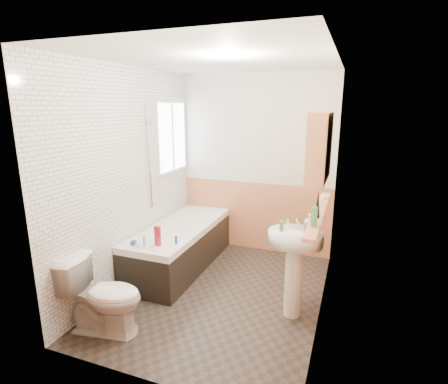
{
  "coord_description": "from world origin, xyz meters",
  "views": [
    {
      "loc": [
        1.31,
        -3.32,
        2.07
      ],
      "look_at": [
        0.0,
        0.15,
        1.15
      ],
      "focal_mm": 28.0,
      "sensor_mm": 36.0,
      "label": 1
    }
  ],
  "objects_px": {
    "bathtub": "(180,245)",
    "sink": "(295,256)",
    "pine_shelf": "(319,213)",
    "toilet": "(103,296)",
    "medicine_cabinet": "(320,147)"
  },
  "relations": [
    {
      "from": "bathtub",
      "to": "sink",
      "type": "xyz_separation_m",
      "value": [
        1.57,
        -0.59,
        0.35
      ]
    },
    {
      "from": "sink",
      "to": "pine_shelf",
      "type": "distance_m",
      "value": 0.5
    },
    {
      "from": "toilet",
      "to": "sink",
      "type": "bearing_deg",
      "value": -70.25
    },
    {
      "from": "toilet",
      "to": "pine_shelf",
      "type": "xyz_separation_m",
      "value": [
        1.8,
        0.92,
        0.73
      ]
    },
    {
      "from": "bathtub",
      "to": "pine_shelf",
      "type": "bearing_deg",
      "value": -17.21
    },
    {
      "from": "toilet",
      "to": "sink",
      "type": "height_order",
      "value": "sink"
    },
    {
      "from": "toilet",
      "to": "sink",
      "type": "relative_size",
      "value": 0.73
    },
    {
      "from": "toilet",
      "to": "bathtub",
      "type": "bearing_deg",
      "value": -10.11
    },
    {
      "from": "pine_shelf",
      "to": "medicine_cabinet",
      "type": "xyz_separation_m",
      "value": [
        -0.03,
        -0.09,
        0.63
      ]
    },
    {
      "from": "sink",
      "to": "medicine_cabinet",
      "type": "distance_m",
      "value": 1.09
    },
    {
      "from": "sink",
      "to": "medicine_cabinet",
      "type": "xyz_separation_m",
      "value": [
        0.17,
        -0.04,
        1.08
      ]
    },
    {
      "from": "toilet",
      "to": "sink",
      "type": "distance_m",
      "value": 1.85
    },
    {
      "from": "toilet",
      "to": "medicine_cabinet",
      "type": "xyz_separation_m",
      "value": [
        1.77,
        0.84,
        1.36
      ]
    },
    {
      "from": "toilet",
      "to": "medicine_cabinet",
      "type": "height_order",
      "value": "medicine_cabinet"
    },
    {
      "from": "sink",
      "to": "bathtub",
      "type": "bearing_deg",
      "value": 159.97
    }
  ]
}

